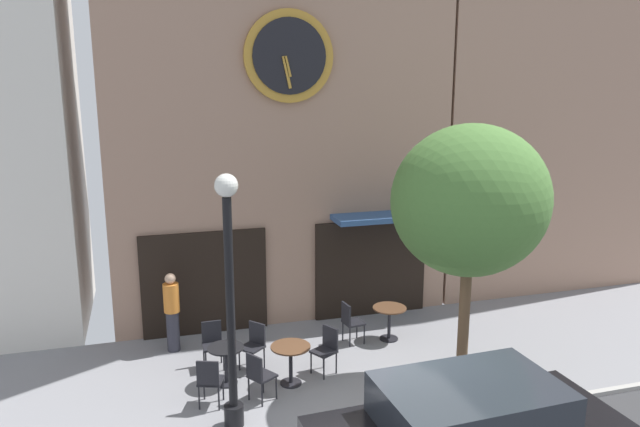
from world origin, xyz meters
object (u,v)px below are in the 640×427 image
(street_tree, at_px, (470,201))
(cafe_chair_corner, at_px, (212,341))
(cafe_table_center_left, at_px, (226,359))
(cafe_chair_by_entrance, at_px, (350,320))
(cafe_chair_near_tree, at_px, (259,373))
(pedestrian_orange, at_px, (172,311))
(cafe_chair_curbside, at_px, (327,346))
(cafe_chair_facing_street, at_px, (209,379))
(street_lamp, at_px, (230,303))
(cafe_chair_mid_row, at_px, (254,342))
(cafe_table_center_right, at_px, (389,316))
(cafe_table_rightmost, at_px, (291,357))

(street_tree, relative_size, cafe_chair_corner, 5.32)
(cafe_table_center_left, xyz_separation_m, cafe_chair_by_entrance, (2.76, 1.03, 0.03))
(cafe_chair_near_tree, height_order, pedestrian_orange, pedestrian_orange)
(cafe_chair_near_tree, distance_m, pedestrian_orange, 2.86)
(cafe_chair_curbside, bearing_deg, cafe_chair_facing_street, -163.80)
(cafe_table_center_left, height_order, cafe_chair_by_entrance, cafe_chair_by_entrance)
(street_lamp, relative_size, cafe_chair_curbside, 4.61)
(street_lamp, xyz_separation_m, cafe_chair_mid_row, (0.68, 1.90, -1.58))
(cafe_table_center_right, relative_size, cafe_chair_by_entrance, 0.81)
(cafe_chair_near_tree, height_order, cafe_chair_by_entrance, same)
(pedestrian_orange, bearing_deg, cafe_chair_mid_row, -40.00)
(cafe_table_center_left, bearing_deg, cafe_chair_corner, 101.39)
(cafe_table_rightmost, height_order, cafe_chair_facing_street, cafe_chair_facing_street)
(street_tree, distance_m, cafe_chair_curbside, 3.85)
(street_lamp, relative_size, cafe_table_center_right, 5.67)
(cafe_chair_facing_street, height_order, pedestrian_orange, pedestrian_orange)
(cafe_chair_mid_row, bearing_deg, cafe_chair_facing_street, -128.71)
(cafe_table_center_left, height_order, cafe_chair_mid_row, cafe_chair_mid_row)
(cafe_chair_near_tree, relative_size, cafe_chair_curbside, 1.00)
(cafe_table_rightmost, bearing_deg, street_lamp, -138.34)
(street_tree, height_order, cafe_chair_curbside, street_tree)
(street_tree, xyz_separation_m, cafe_chair_curbside, (-2.23, 1.15, -2.92))
(cafe_chair_mid_row, distance_m, cafe_chair_facing_street, 1.59)
(cafe_table_rightmost, xyz_separation_m, cafe_chair_by_entrance, (1.62, 1.37, -0.01))
(cafe_table_center_left, distance_m, cafe_chair_facing_street, 0.84)
(cafe_table_center_right, distance_m, cafe_chair_curbside, 2.03)
(street_tree, distance_m, cafe_chair_corner, 5.57)
(cafe_chair_by_entrance, bearing_deg, pedestrian_orange, 169.07)
(cafe_table_center_right, distance_m, cafe_chair_corner, 3.80)
(cafe_table_center_left, bearing_deg, pedestrian_orange, 116.53)
(pedestrian_orange, bearing_deg, street_tree, -30.60)
(cafe_table_rightmost, xyz_separation_m, cafe_chair_curbside, (0.77, 0.26, -0.01))
(cafe_chair_facing_street, relative_size, pedestrian_orange, 0.54)
(cafe_chair_curbside, relative_size, cafe_chair_corner, 1.00)
(cafe_table_center_left, relative_size, cafe_chair_facing_street, 0.81)
(cafe_table_center_right, relative_size, cafe_chair_corner, 0.81)
(cafe_chair_by_entrance, distance_m, cafe_chair_facing_street, 3.61)
(street_tree, height_order, cafe_chair_facing_street, street_tree)
(cafe_table_center_left, bearing_deg, cafe_table_rightmost, -16.65)
(street_tree, bearing_deg, street_lamp, -177.53)
(cafe_table_center_left, distance_m, pedestrian_orange, 1.96)
(street_tree, bearing_deg, cafe_chair_by_entrance, 121.41)
(cafe_chair_near_tree, bearing_deg, cafe_chair_corner, 111.39)
(cafe_table_center_right, relative_size, cafe_chair_facing_street, 0.81)
(street_tree, distance_m, cafe_chair_mid_row, 4.90)
(cafe_table_rightmost, bearing_deg, cafe_chair_near_tree, -146.23)
(street_lamp, bearing_deg, cafe_table_rightmost, 41.66)
(street_tree, bearing_deg, cafe_chair_facing_street, 173.88)
(cafe_chair_mid_row, relative_size, cafe_chair_facing_street, 1.00)
(cafe_table_center_right, bearing_deg, cafe_table_rightmost, -152.26)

